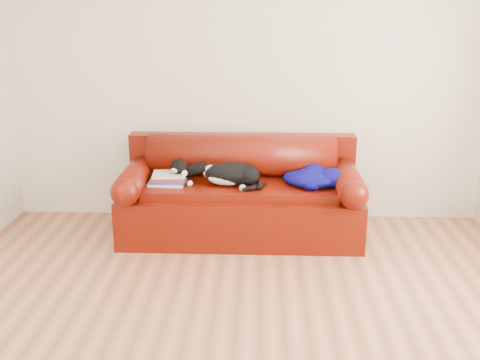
{
  "coord_description": "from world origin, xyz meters",
  "views": [
    {
      "loc": [
        0.15,
        -3.24,
        2.0
      ],
      "look_at": [
        -0.03,
        1.35,
        0.56
      ],
      "focal_mm": 42.0,
      "sensor_mm": 36.0,
      "label": 1
    }
  ],
  "objects_px": {
    "blanket": "(314,177)",
    "cat": "(231,174)",
    "sofa_base": "(241,210)",
    "book_stack": "(168,179)"
  },
  "relations": [
    {
      "from": "sofa_base",
      "to": "cat",
      "type": "height_order",
      "value": "cat"
    },
    {
      "from": "sofa_base",
      "to": "book_stack",
      "type": "height_order",
      "value": "book_stack"
    },
    {
      "from": "cat",
      "to": "blanket",
      "type": "relative_size",
      "value": 1.12
    },
    {
      "from": "blanket",
      "to": "cat",
      "type": "bearing_deg",
      "value": -177.81
    },
    {
      "from": "book_stack",
      "to": "cat",
      "type": "distance_m",
      "value": 0.55
    },
    {
      "from": "book_stack",
      "to": "blanket",
      "type": "distance_m",
      "value": 1.27
    },
    {
      "from": "sofa_base",
      "to": "book_stack",
      "type": "bearing_deg",
      "value": -173.01
    },
    {
      "from": "book_stack",
      "to": "cat",
      "type": "xyz_separation_m",
      "value": [
        0.55,
        -0.01,
        0.05
      ]
    },
    {
      "from": "sofa_base",
      "to": "blanket",
      "type": "height_order",
      "value": "blanket"
    },
    {
      "from": "book_stack",
      "to": "sofa_base",
      "type": "bearing_deg",
      "value": 6.99
    }
  ]
}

